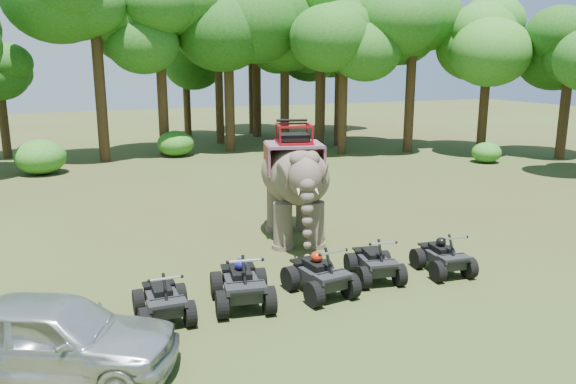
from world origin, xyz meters
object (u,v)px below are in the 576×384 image
Objects in this scene: atv_0 at (163,294)px; atv_2 at (320,269)px; atv_3 at (375,258)px; elephant at (294,181)px; atv_4 at (443,252)px; parked_car at (53,336)px; atv_1 at (242,278)px.

atv_2 is (3.76, -0.04, 0.05)m from atv_0.
atv_2 is 1.08× the size of atv_3.
atv_3 is (5.47, 0.27, 0.00)m from atv_0.
elephant reaches higher than atv_0.
elephant is 2.82× the size of atv_4.
parked_car is 2.77× the size of atv_3.
parked_car is 2.46× the size of atv_1.
atv_2 is 1.75m from atv_3.
atv_2 is at bearing 6.22° from atv_1.
atv_1 is 1.94m from atv_2.
atv_0 is at bearing -29.85° from parked_car.
atv_0 is 1.01× the size of atv_4.
elephant is 1.00× the size of parked_car.
atv_4 is (2.49, -4.28, -1.28)m from elephant.
parked_car is at bearing -157.33° from atv_3.
elephant is at bearing 125.41° from atv_4.
parked_car is at bearing -166.13° from atv_4.
parked_car is 9.71m from atv_4.
atv_2 is at bearing -50.33° from parked_car.
atv_0 is at bearing -124.86° from elephant.
atv_4 is (9.60, 1.46, -0.17)m from parked_car.
atv_4 is at bearing -7.01° from atv_2.
elephant is 5.34m from atv_1.
elephant reaches higher than atv_2.
parked_car is 2.66m from atv_0.
parked_car is 6.13m from atv_2.
atv_1 is at bearing -112.16° from elephant.
parked_car reaches higher than atv_1.
atv_2 is (-1.15, -4.29, -1.23)m from elephant.
atv_1 reaches higher than atv_3.
atv_0 is 5.48m from atv_3.
parked_car reaches higher than atv_4.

